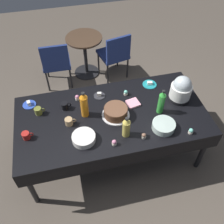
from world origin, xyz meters
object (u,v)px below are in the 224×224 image
at_px(dessert_plate_charcoal, 99,95).
at_px(cupcake_berry, 77,98).
at_px(dessert_plate_cobalt, 29,104).
at_px(coffee_mug_olive, 38,111).
at_px(cupcake_lemon, 126,93).
at_px(cupcake_vanilla, 114,143).
at_px(frosted_layer_cake, 116,112).
at_px(coffee_mug_red, 26,136).
at_px(glass_salad_bowl, 164,126).
at_px(coffee_mug_black, 65,106).
at_px(soda_bottle_lime_soda, 161,102).
at_px(maroon_chair_left, 56,61).
at_px(potluck_table, 112,118).
at_px(soda_bottle_ginger_ale, 126,127).
at_px(slow_cooker, 181,89).
at_px(maroon_chair_right, 115,53).
at_px(round_cafe_table, 85,49).
at_px(ceramic_snack_bowl, 84,138).
at_px(cupcake_rose, 191,131).
at_px(dessert_plate_teal, 150,84).
at_px(soda_bottle_orange_juice, 84,105).
at_px(coffee_mug_tan, 69,122).

xyz_separation_m(dessert_plate_charcoal, cupcake_berry, (-0.27, 0.00, 0.02)).
relative_size(dessert_plate_cobalt, coffee_mug_olive, 1.29).
relative_size(cupcake_lemon, cupcake_vanilla, 1.00).
xyz_separation_m(frosted_layer_cake, coffee_mug_red, (-0.99, -0.09, -0.02)).
bearing_deg(coffee_mug_red, glass_salad_bowl, -8.16).
relative_size(dessert_plate_cobalt, coffee_mug_black, 1.28).
distance_m(soda_bottle_lime_soda, maroon_chair_left, 2.00).
bearing_deg(potluck_table, soda_bottle_ginger_ale, -75.64).
height_order(dessert_plate_charcoal, cupcake_vanilla, cupcake_vanilla).
bearing_deg(maroon_chair_left, soda_bottle_lime_soda, -55.72).
bearing_deg(cupcake_berry, slow_cooker, -12.65).
distance_m(cupcake_vanilla, maroon_chair_right, 2.03).
distance_m(potluck_table, round_cafe_table, 1.78).
relative_size(ceramic_snack_bowl, coffee_mug_black, 2.03).
distance_m(potluck_table, dessert_plate_cobalt, 1.00).
distance_m(glass_salad_bowl, dessert_plate_charcoal, 0.88).
bearing_deg(ceramic_snack_bowl, cupcake_rose, -8.73).
height_order(frosted_layer_cake, dessert_plate_teal, frosted_layer_cake).
relative_size(slow_cooker, cupcake_rose, 4.87).
height_order(ceramic_snack_bowl, cupcake_lemon, ceramic_snack_bowl).
bearing_deg(dessert_plate_charcoal, cupcake_rose, -43.25).
xyz_separation_m(potluck_table, dessert_plate_teal, (0.59, 0.40, 0.07)).
distance_m(dessert_plate_teal, soda_bottle_lime_soda, 0.50).
bearing_deg(maroon_chair_left, cupcake_vanilla, -76.21).
bearing_deg(cupcake_berry, cupcake_lemon, -5.09).
height_order(dessert_plate_teal, coffee_mug_olive, coffee_mug_olive).
relative_size(cupcake_vanilla, coffee_mug_black, 0.55).
bearing_deg(cupcake_vanilla, glass_salad_bowl, 8.68).
height_order(glass_salad_bowl, dessert_plate_cobalt, glass_salad_bowl).
bearing_deg(dessert_plate_charcoal, coffee_mug_olive, -170.63).
bearing_deg(cupcake_rose, round_cafe_table, 110.12).
relative_size(frosted_layer_cake, cupcake_berry, 4.75).
height_order(dessert_plate_charcoal, cupcake_lemon, cupcake_lemon).
bearing_deg(cupcake_lemon, dessert_plate_cobalt, 175.46).
bearing_deg(coffee_mug_olive, soda_bottle_orange_juice, -15.44).
distance_m(cupcake_berry, coffee_mug_black, 0.20).
xyz_separation_m(cupcake_berry, coffee_mug_tan, (-0.14, -0.37, 0.01)).
xyz_separation_m(soda_bottle_ginger_ale, coffee_mug_olive, (-0.89, 0.53, -0.08)).
relative_size(maroon_chair_left, round_cafe_table, 1.18).
bearing_deg(glass_salad_bowl, cupcake_vanilla, -171.32).
relative_size(ceramic_snack_bowl, coffee_mug_olive, 2.05).
relative_size(slow_cooker, coffee_mug_red, 2.75).
height_order(glass_salad_bowl, coffee_mug_olive, coffee_mug_olive).
relative_size(coffee_mug_tan, maroon_chair_left, 0.15).
relative_size(cupcake_berry, soda_bottle_ginger_ale, 0.25).
bearing_deg(cupcake_vanilla, coffee_mug_olive, 139.97).
bearing_deg(coffee_mug_red, soda_bottle_orange_juice, 15.70).
distance_m(potluck_table, maroon_chair_left, 1.65).
bearing_deg(cupcake_rose, coffee_mug_tan, 161.07).
bearing_deg(ceramic_snack_bowl, soda_bottle_lime_soda, 12.38).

